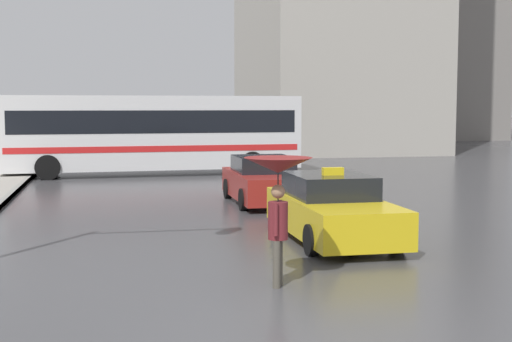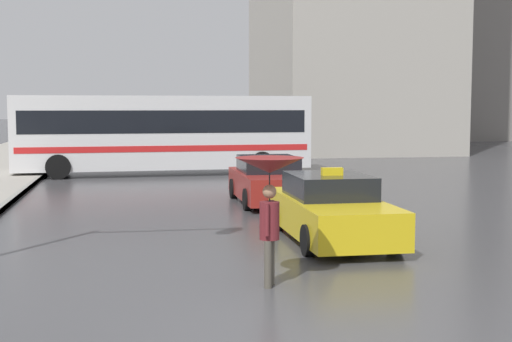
# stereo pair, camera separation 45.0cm
# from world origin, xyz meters

# --- Properties ---
(ground_plane) EXTENTS (300.00, 300.00, 0.00)m
(ground_plane) POSITION_xyz_m (0.00, 0.00, 0.00)
(ground_plane) COLOR #424244
(taxi) EXTENTS (1.91, 4.54, 1.54)m
(taxi) POSITION_xyz_m (2.04, 6.15, 0.64)
(taxi) COLOR gold
(taxi) RESTS_ON ground_plane
(sedan_red) EXTENTS (1.91, 4.18, 1.36)m
(sedan_red) POSITION_xyz_m (1.87, 12.01, 0.64)
(sedan_red) COLOR maroon
(sedan_red) RESTS_ON ground_plane
(city_bus) EXTENTS (12.02, 3.08, 3.22)m
(city_bus) POSITION_xyz_m (-0.71, 21.43, 1.79)
(city_bus) COLOR silver
(city_bus) RESTS_ON ground_plane
(pedestrian_with_umbrella) EXTENTS (1.06, 1.06, 2.02)m
(pedestrian_with_umbrella) POSITION_xyz_m (0.03, 2.61, 1.64)
(pedestrian_with_umbrella) COLOR #4C473D
(pedestrian_with_umbrella) RESTS_ON ground_plane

